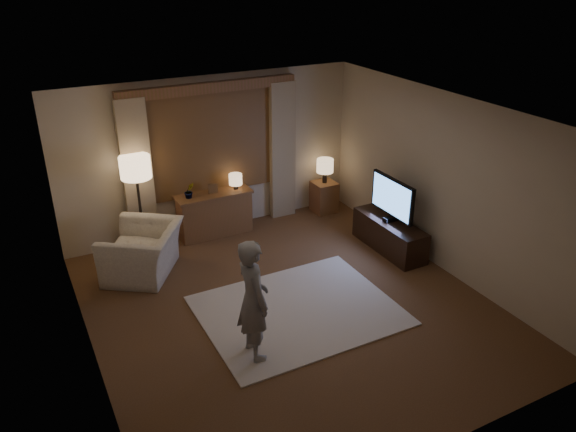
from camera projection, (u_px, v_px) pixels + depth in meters
room at (272, 202)px, 7.35m from camera, size 5.04×5.54×2.64m
rug at (298, 310)px, 7.41m from camera, size 2.50×2.00×0.02m
sideboard at (215, 215)px, 9.32m from camera, size 1.20×0.40×0.70m
picture_frame at (213, 190)px, 9.13m from camera, size 0.16×0.02×0.20m
plant at (189, 191)px, 8.94m from camera, size 0.16×0.13×0.30m
table_lamp_sideboard at (236, 180)px, 9.26m from camera, size 0.22×0.22×0.30m
floor_lamp at (136, 173)px, 8.35m from camera, size 0.46×0.46×1.59m
armchair at (143, 251)px, 8.15m from camera, size 1.43×1.47×0.73m
side_table at (324, 197)px, 10.19m from camera, size 0.40×0.40×0.56m
table_lamp_side at (325, 166)px, 9.94m from camera, size 0.30×0.30×0.44m
tv_stand at (389, 235)px, 8.87m from camera, size 0.45×1.40×0.50m
tv at (392, 198)px, 8.60m from camera, size 0.24×0.97×0.70m
person at (253, 300)px, 6.29m from camera, size 0.36×0.55×1.49m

